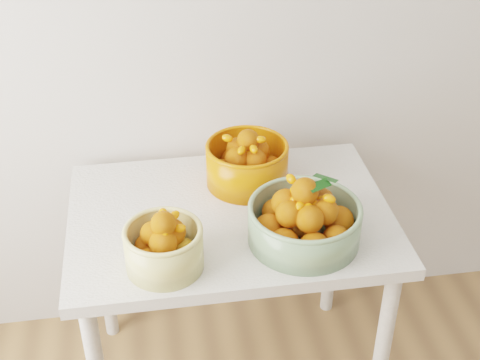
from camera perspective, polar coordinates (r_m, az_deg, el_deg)
The scene contains 4 objects.
table at distance 2.14m, azimuth -0.81°, elevation -4.86°, with size 1.00×0.70×0.75m.
bowl_cream at distance 1.85m, azimuth -6.53°, elevation -5.62°, with size 0.26×0.26×0.19m.
bowl_green at distance 1.94m, azimuth 5.50°, elevation -3.41°, with size 0.43×0.43×0.21m.
bowl_orange at distance 2.18m, azimuth 0.60°, elevation 1.49°, with size 0.29×0.29×0.19m.
Camera 1 is at (-0.52, -0.06, 1.99)m, focal length 50.00 mm.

